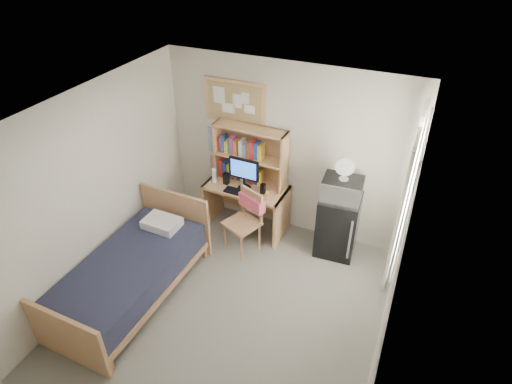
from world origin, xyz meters
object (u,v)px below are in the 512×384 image
at_px(speaker_left, 226,178).
at_px(desk_fan, 345,169).
at_px(bed, 131,278).
at_px(monitor, 244,174).
at_px(bulletin_board, 235,102).
at_px(speaker_right, 263,189).
at_px(desk_chair, 242,223).
at_px(mini_fridge, 338,224).
at_px(desk, 246,207).
at_px(microwave, 342,189).

height_order(speaker_left, desk_fan, desk_fan).
bearing_deg(bed, monitor, 68.15).
relative_size(bulletin_board, speaker_right, 5.99).
height_order(desk_chair, mini_fridge, desk_chair).
bearing_deg(desk, bulletin_board, 135.95).
distance_m(mini_fridge, monitor, 1.51).
distance_m(desk_chair, speaker_right, 0.58).
xyz_separation_m(bulletin_board, bed, (-0.48, -2.17, -1.63)).
bearing_deg(desk_chair, speaker_left, 157.60).
bearing_deg(speaker_left, mini_fridge, 4.66).
relative_size(desk, speaker_right, 7.78).
relative_size(speaker_left, speaker_right, 1.16).
bearing_deg(microwave, mini_fridge, 90.00).
relative_size(mini_fridge, monitor, 1.91).
bearing_deg(bulletin_board, mini_fridge, -9.23).
bearing_deg(desk_fan, monitor, 179.39).
bearing_deg(desk_chair, mini_fridge, 44.97).
xyz_separation_m(bulletin_board, desk_chair, (0.46, -0.81, -1.44)).
xyz_separation_m(bed, monitor, (0.77, 1.80, 0.72)).
height_order(bulletin_board, speaker_left, bulletin_board).
relative_size(desk_chair, bed, 0.46).
relative_size(bulletin_board, microwave, 1.80).
height_order(mini_fridge, speaker_left, speaker_left).
bearing_deg(bed, bulletin_board, 79.04).
distance_m(bulletin_board, monitor, 1.03).
bearing_deg(speaker_left, microwave, 3.99).
xyz_separation_m(bulletin_board, speaker_right, (0.60, -0.38, -1.08)).
bearing_deg(speaker_left, desk_chair, -42.49).
bearing_deg(monitor, mini_fridge, 5.64).
distance_m(bulletin_board, microwave, 1.93).
xyz_separation_m(monitor, speaker_right, (0.30, -0.01, -0.16)).
xyz_separation_m(bulletin_board, monitor, (0.30, -0.37, -0.91)).
relative_size(mini_fridge, speaker_left, 5.11).
xyz_separation_m(speaker_left, microwave, (1.71, 0.06, 0.23)).
distance_m(desk, microwave, 1.58).
height_order(mini_fridge, desk_fan, desk_fan).
bearing_deg(desk, mini_fridge, 3.22).
relative_size(desk_chair, monitor, 1.98).
distance_m(bulletin_board, bed, 2.75).
distance_m(desk, desk_fan, 1.74).
xyz_separation_m(bulletin_board, speaker_left, (-0.00, -0.36, -1.07)).
bearing_deg(speaker_left, desk, 11.31).
relative_size(bed, desk_fan, 6.65).
bearing_deg(monitor, bed, -111.34).
xyz_separation_m(bulletin_board, desk, (0.30, -0.31, -1.54)).
relative_size(monitor, desk_fan, 1.54).
relative_size(mini_fridge, desk_fan, 2.95).
relative_size(desk_chair, microwave, 1.83).
height_order(monitor, microwave, monitor).
xyz_separation_m(desk_chair, monitor, (-0.16, 0.44, 0.53)).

